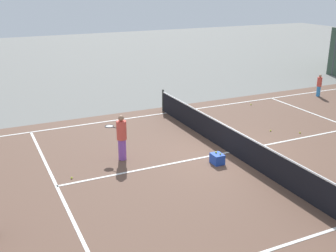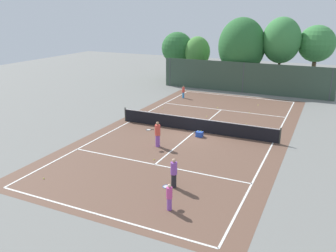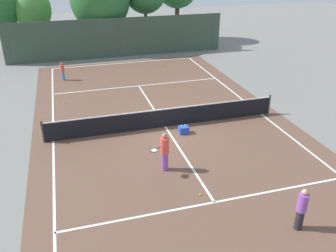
{
  "view_description": "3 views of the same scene",
  "coord_description": "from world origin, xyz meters",
  "views": [
    {
      "loc": [
        12.01,
        -8.25,
        6.03
      ],
      "look_at": [
        -1.39,
        -1.87,
        0.9
      ],
      "focal_mm": 44.35,
      "sensor_mm": 36.0,
      "label": 1
    },
    {
      "loc": [
        8.42,
        -22.57,
        8.31
      ],
      "look_at": [
        -1.25,
        -1.98,
        0.82
      ],
      "focal_mm": 37.51,
      "sensor_mm": 36.0,
      "label": 2
    },
    {
      "loc": [
        -4.51,
        -15.86,
        8.11
      ],
      "look_at": [
        -0.29,
        -1.48,
        0.77
      ],
      "focal_mm": 38.5,
      "sensor_mm": 36.0,
      "label": 3
    }
  ],
  "objects": [
    {
      "name": "tree_2",
      "position": [
        -1.0,
        16.6,
        4.6
      ],
      "size": [
        5.12,
        5.07,
        7.68
      ],
      "color": "brown",
      "rests_on": "ground_plane"
    },
    {
      "name": "tennis_ball_5",
      "position": [
        2.98,
        3.2,
        0.03
      ],
      "size": [
        0.07,
        0.07,
        0.07
      ],
      "primitive_type": "sphere",
      "color": "#CCE533",
      "rests_on": "ground_plane"
    },
    {
      "name": "ground_plane",
      "position": [
        0.0,
        0.0,
        0.0
      ],
      "size": [
        80.0,
        80.0,
        0.0
      ],
      "primitive_type": "plane",
      "color": "slate"
    },
    {
      "name": "tennis_ball_3",
      "position": [
        -0.47,
        3.87,
        0.03
      ],
      "size": [
        0.07,
        0.07,
        0.07
      ],
      "primitive_type": "sphere",
      "color": "#CCE533",
      "rests_on": "ground_plane"
    },
    {
      "name": "tennis_ball_4",
      "position": [
        -4.89,
        4.59,
        0.03
      ],
      "size": [
        0.07,
        0.07,
        0.07
      ],
      "primitive_type": "sphere",
      "color": "#CCE533",
      "rests_on": "ground_plane"
    },
    {
      "name": "tennis_net",
      "position": [
        0.0,
        0.0,
        0.51
      ],
      "size": [
        11.9,
        0.1,
        1.1
      ],
      "color": "#333833",
      "rests_on": "ground_plane"
    },
    {
      "name": "tennis_ball_7",
      "position": [
        -1.21,
        2.91,
        0.03
      ],
      "size": [
        0.07,
        0.07,
        0.07
      ],
      "primitive_type": "sphere",
      "color": "#CCE533",
      "rests_on": "ground_plane"
    },
    {
      "name": "tennis_ball_2",
      "position": [
        2.48,
        6.41,
        0.03
      ],
      "size": [
        0.07,
        0.07,
        0.07
      ],
      "primitive_type": "sphere",
      "color": "#CCE533",
      "rests_on": "ground_plane"
    },
    {
      "name": "tennis_ball_6",
      "position": [
        -4.4,
        -10.45,
        0.03
      ],
      "size": [
        0.07,
        0.07,
        0.07
      ],
      "primitive_type": "sphere",
      "color": "#CCE533",
      "rests_on": "ground_plane"
    },
    {
      "name": "tree_3",
      "position": [
        -9.4,
        18.07,
        3.9
      ],
      "size": [
        3.89,
        3.89,
        5.86
      ],
      "color": "brown",
      "rests_on": "ground_plane"
    },
    {
      "name": "player_1",
      "position": [
        2.73,
        -10.34,
        0.65
      ],
      "size": [
        0.71,
        0.78,
        1.25
      ],
      "color": "purple",
      "rests_on": "ground_plane"
    },
    {
      "name": "player_3",
      "position": [
        2.07,
        -8.38,
        0.78
      ],
      "size": [
        0.33,
        0.33,
        1.53
      ],
      "color": "#232328",
      "rests_on": "ground_plane"
    },
    {
      "name": "court_surface",
      "position": [
        0.0,
        0.0,
        0.0
      ],
      "size": [
        13.0,
        25.0,
        0.01
      ],
      "color": "brown",
      "rests_on": "ground_plane"
    },
    {
      "name": "player_2",
      "position": [
        -1.13,
        -3.83,
        0.86
      ],
      "size": [
        0.91,
        0.69,
        1.66
      ],
      "color": "purple",
      "rests_on": "ground_plane"
    },
    {
      "name": "tennis_ball_0",
      "position": [
        -2.51,
        1.38,
        0.03
      ],
      "size": [
        0.07,
        0.07,
        0.07
      ],
      "primitive_type": "sphere",
      "color": "#CCE533",
      "rests_on": "ground_plane"
    },
    {
      "name": "tree_0",
      "position": [
        -6.58,
        17.72,
        3.56
      ],
      "size": [
        3.04,
        2.85,
        5.43
      ],
      "color": "brown",
      "rests_on": "ground_plane"
    },
    {
      "name": "tennis_ball_8",
      "position": [
        2.63,
        9.33,
        0.03
      ],
      "size": [
        0.07,
        0.07,
        0.07
      ],
      "primitive_type": "sphere",
      "color": "#CCE533",
      "rests_on": "ground_plane"
    },
    {
      "name": "tennis_ball_1",
      "position": [
        -0.48,
        6.91,
        0.03
      ],
      "size": [
        0.07,
        0.07,
        0.07
      ],
      "primitive_type": "sphere",
      "color": "#CCE533",
      "rests_on": "ground_plane"
    },
    {
      "name": "perimeter_fence",
      "position": [
        0.0,
        14.0,
        1.6
      ],
      "size": [
        18.0,
        0.12,
        3.2
      ],
      "color": "#384C3D",
      "rests_on": "ground_plane"
    },
    {
      "name": "player_0",
      "position": [
        -4.75,
        9.05,
        0.63
      ],
      "size": [
        0.26,
        0.26,
        1.23
      ],
      "color": "#388CD8",
      "rests_on": "ground_plane"
    },
    {
      "name": "tree_4",
      "position": [
        3.08,
        17.27,
        5.3
      ],
      "size": [
        4.04,
        4.35,
        7.74
      ],
      "color": "brown",
      "rests_on": "ground_plane"
    },
    {
      "name": "tree_1",
      "position": [
        6.53,
        18.59,
        4.95
      ],
      "size": [
        3.87,
        3.87,
        6.92
      ],
      "color": "brown",
      "rests_on": "ground_plane"
    },
    {
      "name": "ball_crate",
      "position": [
        0.66,
        -0.93,
        0.18
      ],
      "size": [
        0.46,
        0.38,
        0.43
      ],
      "color": "blue",
      "rests_on": "ground_plane"
    },
    {
      "name": "tennis_ball_9",
      "position": [
        -0.33,
        -5.85,
        0.03
      ],
      "size": [
        0.07,
        0.07,
        0.07
      ],
      "primitive_type": "sphere",
      "color": "#CCE533",
      "rests_on": "ground_plane"
    }
  ]
}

